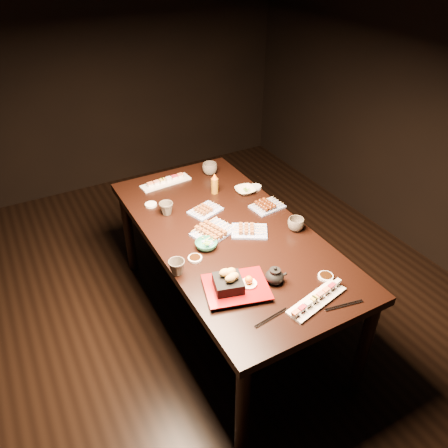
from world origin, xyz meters
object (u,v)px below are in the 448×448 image
at_px(yakitori_plate_left, 205,208).
at_px(tempura_tray, 236,281).
at_px(teacup_mid_right, 296,224).
at_px(yakitori_plate_right, 249,229).
at_px(teacup_near_left, 177,267).
at_px(teapot, 275,275).
at_px(dining_table, 228,278).
at_px(edamame_bowl_cream, 245,190).
at_px(sushi_platter_near, 317,298).
at_px(teacup_far_right, 210,169).
at_px(teacup_far_left, 166,209).
at_px(condiment_bottle, 215,183).
at_px(sushi_platter_far, 166,181).
at_px(yakitori_plate_center, 213,229).
at_px(edamame_bowl_green, 206,245).

xyz_separation_m(yakitori_plate_left, tempura_tray, (-0.19, -0.73, 0.03)).
bearing_deg(teacup_mid_right, yakitori_plate_right, 156.61).
relative_size(yakitori_plate_right, teacup_near_left, 2.37).
distance_m(yakitori_plate_left, teacup_mid_right, 0.59).
relative_size(tempura_tray, teapot, 2.78).
bearing_deg(yakitori_plate_left, dining_table, -102.68).
relative_size(dining_table, edamame_bowl_cream, 13.37).
distance_m(sushi_platter_near, edamame_bowl_cream, 1.10).
distance_m(teacup_mid_right, teacup_far_right, 0.89).
distance_m(yakitori_plate_right, tempura_tray, 0.51).
xyz_separation_m(dining_table, teacup_far_left, (-0.25, 0.35, 0.42)).
distance_m(sushi_platter_near, condiment_bottle, 1.17).
bearing_deg(condiment_bottle, tempura_tray, -111.49).
xyz_separation_m(yakitori_plate_right, yakitori_plate_left, (-0.13, 0.33, -0.00)).
bearing_deg(yakitori_plate_right, sushi_platter_far, 135.85).
bearing_deg(sushi_platter_far, edamame_bowl_cream, 133.25).
xyz_separation_m(yakitori_plate_center, yakitori_plate_left, (0.07, 0.23, -0.01)).
bearing_deg(edamame_bowl_green, teacup_far_left, 98.12).
height_order(teacup_mid_right, teacup_far_right, teacup_far_right).
bearing_deg(condiment_bottle, dining_table, -107.94).
height_order(yakitori_plate_right, edamame_bowl_cream, yakitori_plate_right).
bearing_deg(teapot, sushi_platter_far, 115.23).
xyz_separation_m(sushi_platter_far, condiment_bottle, (0.24, -0.29, 0.05)).
relative_size(edamame_bowl_green, teacup_mid_right, 1.28).
distance_m(yakitori_plate_right, condiment_bottle, 0.52).
height_order(teacup_mid_right, teacup_far_left, teacup_far_left).
bearing_deg(yakitori_plate_left, edamame_bowl_cream, -4.10).
distance_m(yakitori_plate_center, tempura_tray, 0.51).
height_order(yakitori_plate_center, yakitori_plate_left, yakitori_plate_center).
distance_m(yakitori_plate_left, condiment_bottle, 0.25).
distance_m(yakitori_plate_left, edamame_bowl_green, 0.38).
bearing_deg(teacup_mid_right, yakitori_plate_left, 131.13).
xyz_separation_m(yakitori_plate_left, teacup_far_right, (0.26, 0.44, 0.02)).
height_order(dining_table, edamame_bowl_cream, edamame_bowl_cream).
bearing_deg(yakitori_plate_right, teacup_far_left, 161.24).
relative_size(sushi_platter_far, teacup_far_right, 3.35).
bearing_deg(yakitori_plate_center, teacup_far_right, 46.37).
xyz_separation_m(yakitori_plate_right, edamame_bowl_green, (-0.29, -0.01, -0.01)).
distance_m(yakitori_plate_center, yakitori_plate_right, 0.22).
distance_m(dining_table, teacup_far_left, 0.60).
bearing_deg(sushi_platter_far, condiment_bottle, 125.44).
bearing_deg(dining_table, sushi_platter_near, -74.97).
bearing_deg(sushi_platter_far, yakitori_plate_center, 86.17).
distance_m(teacup_near_left, teacup_far_right, 1.13).
xyz_separation_m(dining_table, teacup_far_right, (0.24, 0.70, 0.42)).
bearing_deg(yakitori_plate_center, yakitori_plate_left, 56.63).
distance_m(sushi_platter_far, tempura_tray, 1.20).
bearing_deg(teacup_mid_right, teacup_near_left, -178.31).
xyz_separation_m(dining_table, edamame_bowl_green, (-0.19, -0.08, 0.39)).
distance_m(tempura_tray, condiment_bottle, 0.98).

